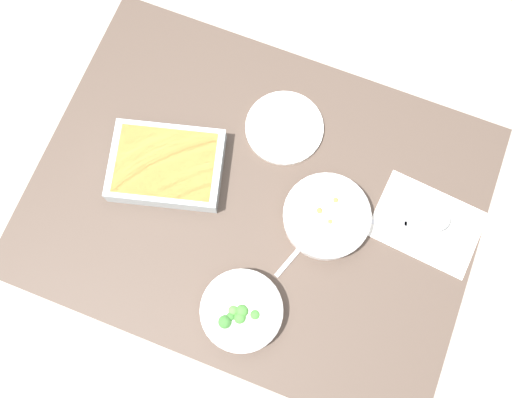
# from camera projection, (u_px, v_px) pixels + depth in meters

# --- Properties ---
(ground_plane) EXTENTS (6.00, 6.00, 0.00)m
(ground_plane) POSITION_uv_depth(u_px,v_px,m) (256.00, 246.00, 2.27)
(ground_plane) COLOR #B2A899
(dining_table) EXTENTS (1.20, 0.90, 0.74)m
(dining_table) POSITION_uv_depth(u_px,v_px,m) (256.00, 207.00, 1.64)
(dining_table) COLOR #4C3D33
(dining_table) RESTS_ON ground_plane
(placemat) EXTENTS (0.30, 0.22, 0.00)m
(placemat) POSITION_uv_depth(u_px,v_px,m) (427.00, 224.00, 1.53)
(placemat) COLOR silver
(placemat) RESTS_ON dining_table
(stew_bowl) EXTENTS (0.23, 0.23, 0.06)m
(stew_bowl) POSITION_uv_depth(u_px,v_px,m) (326.00, 217.00, 1.51)
(stew_bowl) COLOR white
(stew_bowl) RESTS_ON dining_table
(broccoli_bowl) EXTENTS (0.21, 0.21, 0.06)m
(broccoli_bowl) POSITION_uv_depth(u_px,v_px,m) (241.00, 311.00, 1.45)
(broccoli_bowl) COLOR white
(broccoli_bowl) RESTS_ON dining_table
(baking_dish) EXTENTS (0.35, 0.29, 0.06)m
(baking_dish) POSITION_uv_depth(u_px,v_px,m) (166.00, 165.00, 1.54)
(baking_dish) COLOR silver
(baking_dish) RESTS_ON dining_table
(drink_cup) EXTENTS (0.07, 0.07, 0.08)m
(drink_cup) POSITION_uv_depth(u_px,v_px,m) (431.00, 221.00, 1.50)
(drink_cup) COLOR #B2BCC6
(drink_cup) RESTS_ON dining_table
(side_plate) EXTENTS (0.22, 0.22, 0.01)m
(side_plate) POSITION_uv_depth(u_px,v_px,m) (284.00, 128.00, 1.60)
(side_plate) COLOR white
(side_plate) RESTS_ON dining_table
(spoon_by_stew) EXTENTS (0.08, 0.17, 0.01)m
(spoon_by_stew) POSITION_uv_depth(u_px,v_px,m) (304.00, 244.00, 1.52)
(spoon_by_stew) COLOR silver
(spoon_by_stew) RESTS_ON dining_table
(fork_on_table) EXTENTS (0.17, 0.07, 0.01)m
(fork_on_table) POSITION_uv_depth(u_px,v_px,m) (393.00, 223.00, 1.53)
(fork_on_table) COLOR silver
(fork_on_table) RESTS_ON dining_table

